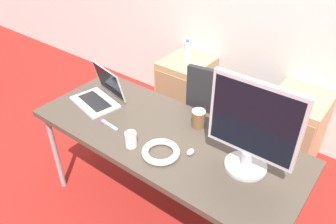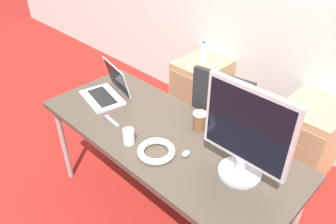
# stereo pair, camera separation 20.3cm
# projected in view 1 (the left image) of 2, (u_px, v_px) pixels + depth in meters

# --- Properties ---
(ground_plane) EXTENTS (14.00, 14.00, 0.00)m
(ground_plane) POSITION_uv_depth(u_px,v_px,m) (165.00, 211.00, 2.52)
(ground_plane) COLOR maroon
(desk) EXTENTS (1.80, 0.73, 0.76)m
(desk) POSITION_uv_depth(u_px,v_px,m) (165.00, 140.00, 2.12)
(desk) COLOR #473D33
(desk) RESTS_ON ground_plane
(office_chair) EXTENTS (0.56, 0.59, 1.05)m
(office_chair) POSITION_uv_depth(u_px,v_px,m) (220.00, 134.00, 2.69)
(office_chair) COLOR #232326
(office_chair) RESTS_ON ground_plane
(cabinet_left) EXTENTS (0.44, 0.50, 0.65)m
(cabinet_left) POSITION_uv_depth(u_px,v_px,m) (186.00, 89.00, 3.40)
(cabinet_left) COLOR tan
(cabinet_left) RESTS_ON ground_plane
(cabinet_right) EXTENTS (0.44, 0.50, 0.65)m
(cabinet_right) POSITION_uv_depth(u_px,v_px,m) (293.00, 130.00, 2.83)
(cabinet_right) COLOR tan
(cabinet_right) RESTS_ON ground_plane
(water_bottle) EXTENTS (0.07, 0.07, 0.21)m
(water_bottle) POSITION_uv_depth(u_px,v_px,m) (187.00, 51.00, 3.16)
(water_bottle) COLOR silver
(water_bottle) RESTS_ON cabinet_left
(laptop_center) EXTENTS (0.38, 0.35, 0.25)m
(laptop_center) POSITION_uv_depth(u_px,v_px,m) (99.00, 95.00, 2.38)
(laptop_center) COLOR silver
(laptop_center) RESTS_ON desk
(monitor) EXTENTS (0.49, 0.24, 0.55)m
(monitor) POSITION_uv_depth(u_px,v_px,m) (252.00, 128.00, 1.69)
(monitor) COLOR #B7B7BC
(monitor) RESTS_ON desk
(mouse) EXTENTS (0.04, 0.06, 0.03)m
(mouse) POSITION_uv_depth(u_px,v_px,m) (190.00, 152.00, 1.92)
(mouse) COLOR silver
(mouse) RESTS_ON desk
(coffee_cup_white) EXTENTS (0.07, 0.07, 0.10)m
(coffee_cup_white) POSITION_uv_depth(u_px,v_px,m) (131.00, 139.00, 1.97)
(coffee_cup_white) COLOR white
(coffee_cup_white) RESTS_ON desk
(coffee_cup_brown) EXTENTS (0.09, 0.09, 0.12)m
(coffee_cup_brown) POSITION_uv_depth(u_px,v_px,m) (198.00, 119.00, 2.12)
(coffee_cup_brown) COLOR brown
(coffee_cup_brown) RESTS_ON desk
(cable_coil) EXTENTS (0.23, 0.23, 0.04)m
(cable_coil) POSITION_uv_depth(u_px,v_px,m) (161.00, 152.00, 1.92)
(cable_coil) COLOR white
(cable_coil) RESTS_ON desk
(scissors) EXTENTS (0.17, 0.05, 0.01)m
(scissors) POSITION_uv_depth(u_px,v_px,m) (107.00, 124.00, 2.17)
(scissors) COLOR #B2B2B7
(scissors) RESTS_ON desk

